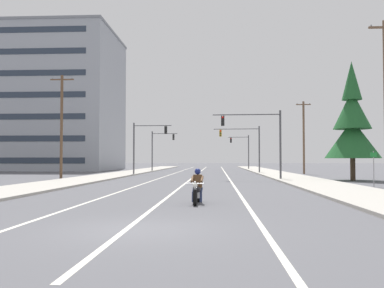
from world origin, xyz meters
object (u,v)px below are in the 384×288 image
at_px(traffic_signal_near_right, 260,133).
at_px(utility_pole_right_far, 304,136).
at_px(apartment_building_far_left_block, 38,102).
at_px(traffic_signal_mid_left, 159,145).
at_px(conifer_tree_right_verge_near, 352,126).
at_px(motorcycle_with_rider, 197,190).
at_px(traffic_signal_far_right, 243,147).
at_px(street_sign, 374,164).
at_px(traffic_signal_mid_right, 246,142).
at_px(traffic_signal_near_left, 145,140).
at_px(utility_pole_left_near, 62,125).

bearing_deg(traffic_signal_near_right, utility_pole_right_far, 66.73).
bearing_deg(utility_pole_right_far, apartment_building_far_left_block, 156.99).
height_order(traffic_signal_mid_left, apartment_building_far_left_block, apartment_building_far_left_block).
xyz_separation_m(conifer_tree_right_verge_near, apartment_building_far_left_block, (-42.84, 34.99, 7.10)).
bearing_deg(motorcycle_with_rider, utility_pole_right_far, 72.33).
bearing_deg(traffic_signal_near_right, traffic_signal_far_right, 88.71).
bearing_deg(traffic_signal_far_right, street_sign, -83.31).
height_order(motorcycle_with_rider, traffic_signal_mid_right, traffic_signal_mid_right).
distance_m(motorcycle_with_rider, conifer_tree_right_verge_near, 24.29).
xyz_separation_m(traffic_signal_near_right, traffic_signal_near_left, (-12.38, 12.12, -0.09)).
bearing_deg(apartment_building_far_left_block, utility_pole_right_far, -23.01).
xyz_separation_m(traffic_signal_near_left, utility_pole_right_far, (19.60, 4.66, 0.71)).
height_order(traffic_signal_mid_right, traffic_signal_mid_left, same).
distance_m(utility_pole_left_near, street_sign, 27.24).
relative_size(traffic_signal_near_right, apartment_building_far_left_block, 0.23).
bearing_deg(motorcycle_with_rider, traffic_signal_mid_right, 83.16).
distance_m(traffic_signal_near_left, street_sign, 28.67).
xyz_separation_m(traffic_signal_near_left, traffic_signal_mid_right, (12.34, 6.12, 0.09)).
relative_size(motorcycle_with_rider, conifer_tree_right_verge_near, 0.21).
height_order(traffic_signal_near_right, traffic_signal_mid_left, same).
distance_m(traffic_signal_mid_right, conifer_tree_right_verge_near, 20.24).
height_order(traffic_signal_far_right, utility_pole_right_far, utility_pole_right_far).
bearing_deg(traffic_signal_near_left, apartment_building_far_left_block, 134.94).
height_order(utility_pole_left_near, utility_pole_right_far, utility_pole_left_near).
distance_m(traffic_signal_mid_left, street_sign, 41.89).
relative_size(traffic_signal_mid_left, utility_pole_left_near, 0.63).
relative_size(utility_pole_right_far, street_sign, 3.84).
distance_m(motorcycle_with_rider, utility_pole_right_far, 39.48).
height_order(traffic_signal_near_right, utility_pole_right_far, utility_pole_right_far).
xyz_separation_m(traffic_signal_far_right, conifer_tree_right_verge_near, (7.09, -39.67, 0.76)).
xyz_separation_m(traffic_signal_near_right, utility_pole_left_near, (-18.40, 1.03, 0.93)).
distance_m(motorcycle_with_rider, traffic_signal_mid_right, 39.31).
height_order(apartment_building_far_left_block, street_sign, apartment_building_far_left_block).
height_order(traffic_signal_near_left, utility_pole_left_near, utility_pole_left_near).
distance_m(traffic_signal_near_right, street_sign, 11.64).
bearing_deg(traffic_signal_mid_right, traffic_signal_near_right, -89.88).
xyz_separation_m(traffic_signal_mid_right, apartment_building_far_left_block, (-34.83, 16.41, 7.72)).
distance_m(conifer_tree_right_verge_near, apartment_building_far_left_block, 55.77).
bearing_deg(utility_pole_right_far, traffic_signal_mid_right, 168.60).
distance_m(traffic_signal_far_right, apartment_building_far_left_block, 36.90).
bearing_deg(street_sign, utility_pole_left_near, 157.68).
xyz_separation_m(traffic_signal_near_left, conifer_tree_right_verge_near, (20.35, -12.45, 0.71)).
xyz_separation_m(utility_pole_left_near, utility_pole_right_far, (25.62, 15.75, -0.31)).
bearing_deg(traffic_signal_near_left, traffic_signal_mid_left, 91.22).
bearing_deg(conifer_tree_right_verge_near, traffic_signal_near_right, 177.61).
relative_size(traffic_signal_far_right, conifer_tree_right_verge_near, 0.59).
height_order(traffic_signal_near_left, street_sign, traffic_signal_near_left).
xyz_separation_m(utility_pole_left_near, conifer_tree_right_verge_near, (26.37, -1.36, -0.31)).
height_order(traffic_signal_mid_left, utility_pole_left_near, utility_pole_left_near).
height_order(traffic_signal_near_left, traffic_signal_far_right, same).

